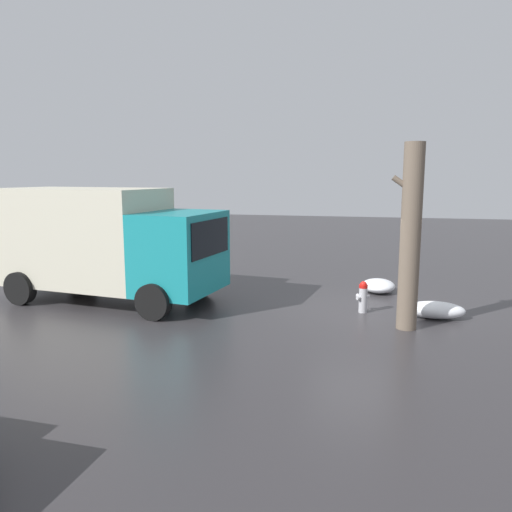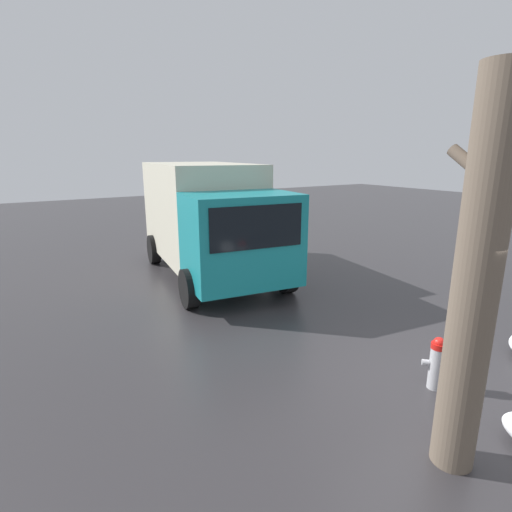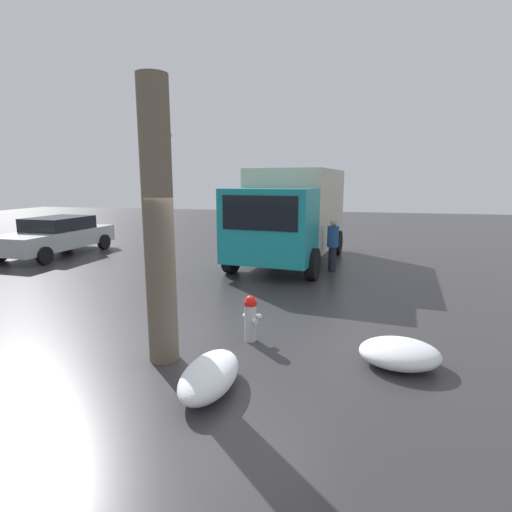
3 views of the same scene
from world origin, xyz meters
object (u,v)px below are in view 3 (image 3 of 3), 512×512
(fire_hydrant, at_px, (251,318))
(delivery_truck, at_px, (292,212))
(parked_car, at_px, (56,235))
(pedestrian, at_px, (333,243))
(tree_trunk, at_px, (159,224))

(fire_hydrant, height_order, delivery_truck, delivery_truck)
(parked_car, bearing_deg, delivery_truck, -172.68)
(delivery_truck, bearing_deg, pedestrian, 146.83)
(tree_trunk, bearing_deg, delivery_truck, -6.10)
(delivery_truck, distance_m, parked_car, 8.83)
(delivery_truck, bearing_deg, parked_car, 12.30)
(tree_trunk, relative_size, parked_car, 0.90)
(fire_hydrant, distance_m, tree_trunk, 2.27)
(tree_trunk, xyz_separation_m, delivery_truck, (8.05, -0.86, -0.42))
(fire_hydrant, relative_size, delivery_truck, 0.12)
(pedestrian, relative_size, parked_car, 0.34)
(tree_trunk, xyz_separation_m, pedestrian, (6.83, -2.28, -1.24))
(tree_trunk, xyz_separation_m, parked_car, (7.31, 7.89, -1.38))
(tree_trunk, height_order, parked_car, tree_trunk)
(delivery_truck, relative_size, pedestrian, 4.09)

